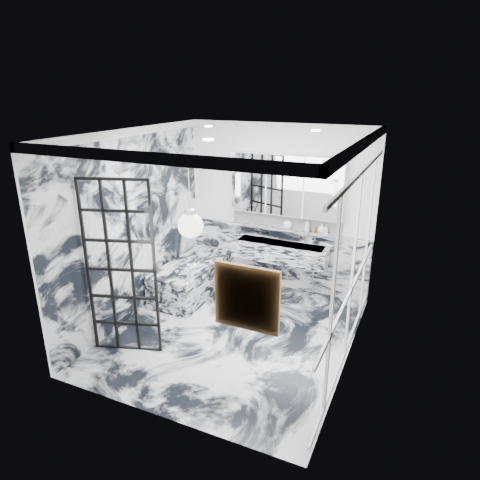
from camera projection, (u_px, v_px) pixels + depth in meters
The scene contains 25 objects.
floor at pixel (233, 333), 6.11m from camera, with size 3.60×3.60×0.00m, color silver.
ceiling at pixel (232, 133), 5.17m from camera, with size 3.60×3.60×0.00m, color white.
wall_back at pixel (278, 208), 7.19m from camera, with size 3.60×3.60×0.00m, color white.
wall_front at pixel (152, 300), 4.10m from camera, with size 3.60×3.60×0.00m, color white.
wall_left at pixel (134, 226), 6.26m from camera, with size 3.60×3.60×0.00m, color white.
wall_right at pixel (355, 260), 5.02m from camera, with size 3.60×3.60×0.00m, color white.
marble_clad_back at pixel (276, 257), 7.46m from camera, with size 3.18×0.05×1.05m, color silver.
marble_clad_left at pixel (135, 230), 6.28m from camera, with size 0.02×3.56×2.68m, color silver.
panel_molding at pixel (353, 268), 5.06m from camera, with size 0.03×3.40×2.30m, color white.
soap_bottle_a at pixel (307, 225), 6.97m from camera, with size 0.09×0.09×0.22m, color #8C5919.
soap_bottle_b at pixel (325, 229), 6.86m from camera, with size 0.07×0.07×0.15m, color #4C4C51.
soap_bottle_c at pixel (322, 228), 6.88m from camera, with size 0.13×0.13×0.17m, color silver.
face_pot at pixel (288, 225), 7.11m from camera, with size 0.15×0.15×0.15m, color white.
amber_bottle at pixel (314, 230), 6.94m from camera, with size 0.04×0.04×0.10m, color #8C5919.
flower_vase at pixel (192, 274), 6.56m from camera, with size 0.08×0.08×0.12m, color silver.
crittall_door at pixel (121, 270), 5.37m from camera, with size 0.88×0.04×2.31m, color black, non-canonical shape.
artwork at pixel (247, 298), 3.69m from camera, with size 0.50×0.05×0.50m, color #C04B13.
pendant_light at pixel (191, 226), 4.34m from camera, with size 0.26×0.26×0.26m, color white.
trough_sink at pixel (280, 251), 7.14m from camera, with size 1.60×0.45×0.30m, color silver.
ledge at pixel (284, 229), 7.17m from camera, with size 1.90×0.14×0.04m, color silver.
subway_tile at pixel (286, 221), 7.18m from camera, with size 1.90×0.03×0.23m, color white.
mirror_cabinet at pixel (286, 185), 6.92m from camera, with size 1.90×0.16×1.00m, color white.
sconce_left at pixel (238, 184), 7.17m from camera, with size 0.07×0.07×0.40m, color white.
sconce_right at pixel (335, 194), 6.54m from camera, with size 0.07×0.07×0.40m, color white.
bathtub at pixel (193, 278), 7.24m from camera, with size 0.75×1.65×0.55m, color silver.
Camera 1 is at (2.28, -4.79, 3.32)m, focal length 32.00 mm.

